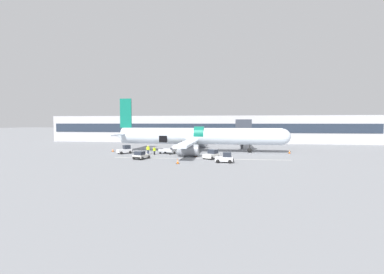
{
  "coord_description": "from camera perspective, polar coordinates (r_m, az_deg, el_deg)",
  "views": [
    {
      "loc": [
        6.89,
        -47.58,
        6.11
      ],
      "look_at": [
        -0.41,
        3.48,
        3.2
      ],
      "focal_mm": 24.0,
      "sensor_mm": 36.0,
      "label": 1
    }
  ],
  "objects": [
    {
      "name": "baggage_tug_rear",
      "position": [
        52.21,
        -14.66,
        -2.83
      ],
      "size": [
        2.86,
        2.91,
        1.67
      ],
      "color": "silver",
      "rests_on": "ground_plane"
    },
    {
      "name": "baggage_tug_spare",
      "position": [
        43.82,
        -11.29,
        -4.06
      ],
      "size": [
        2.61,
        3.14,
        1.35
      ],
      "color": "silver",
      "rests_on": "ground_plane"
    },
    {
      "name": "ground_crew_driver",
      "position": [
        47.65,
        -2.96,
        -3.03
      ],
      "size": [
        0.53,
        0.59,
        1.75
      ],
      "color": "#1E2338",
      "rests_on": "ground_plane"
    },
    {
      "name": "ground_crew_marshal",
      "position": [
        50.94,
        -0.25,
        -2.74
      ],
      "size": [
        0.5,
        0.49,
        1.55
      ],
      "color": "#1E2338",
      "rests_on": "ground_plane"
    },
    {
      "name": "baggage_tug_mid",
      "position": [
        43.44,
        4.4,
        -3.97
      ],
      "size": [
        2.85,
        3.24,
        1.56
      ],
      "color": "silver",
      "rests_on": "ground_plane"
    },
    {
      "name": "jet_bridge_stub",
      "position": [
        59.38,
        11.15,
        2.28
      ],
      "size": [
        3.33,
        10.87,
        6.78
      ],
      "color": "#4C4C51",
      "rests_on": "ground_plane"
    },
    {
      "name": "ground_crew_loader_a",
      "position": [
        49.24,
        -8.36,
        -2.99
      ],
      "size": [
        0.52,
        0.47,
        1.54
      ],
      "color": "black",
      "rests_on": "ground_plane"
    },
    {
      "name": "baggage_tug_lead",
      "position": [
        39.48,
        7.33,
        -4.7
      ],
      "size": [
        2.84,
        1.83,
        1.63
      ],
      "color": "silver",
      "rests_on": "ground_plane"
    },
    {
      "name": "apron_marking_line",
      "position": [
        43.48,
        1.8,
        -4.85
      ],
      "size": [
        29.98,
        1.15,
        0.01
      ],
      "color": "silver",
      "rests_on": "ground_plane"
    },
    {
      "name": "ground_crew_helper",
      "position": [
        50.77,
        -2.16,
        -2.69
      ],
      "size": [
        0.43,
        0.58,
        1.67
      ],
      "color": "#1E2338",
      "rests_on": "ground_plane"
    },
    {
      "name": "safety_cone_tail",
      "position": [
        56.63,
        -17.18,
        -2.83
      ],
      "size": [
        0.63,
        0.63,
        0.6
      ],
      "color": "black",
      "rests_on": "ground_plane"
    },
    {
      "name": "baggage_cart_loading",
      "position": [
        50.42,
        -5.31,
        -3.15
      ],
      "size": [
        4.14,
        2.78,
        1.14
      ],
      "color": "#B7BABF",
      "rests_on": "ground_plane"
    },
    {
      "name": "ground_crew_loader_b",
      "position": [
        50.0,
        -9.74,
        -2.76
      ],
      "size": [
        0.62,
        0.43,
        1.78
      ],
      "color": "#1E2338",
      "rests_on": "ground_plane"
    },
    {
      "name": "airplane",
      "position": [
        53.62,
        1.1,
        0.08
      ],
      "size": [
        36.93,
        30.36,
        11.29
      ],
      "color": "silver",
      "rests_on": "ground_plane"
    },
    {
      "name": "safety_cone_nose",
      "position": [
        54.27,
        20.86,
        -3.08
      ],
      "size": [
        0.54,
        0.54,
        0.74
      ],
      "color": "black",
      "rests_on": "ground_plane"
    },
    {
      "name": "terminal_strip",
      "position": [
        82.66,
        3.36,
        1.81
      ],
      "size": [
        98.8,
        12.83,
        8.16
      ],
      "color": "#B2B2B7",
      "rests_on": "ground_plane"
    },
    {
      "name": "safety_cone_engine_left",
      "position": [
        38.24,
        -3.19,
        -5.45
      ],
      "size": [
        0.5,
        0.5,
        0.73
      ],
      "color": "black",
      "rests_on": "ground_plane"
    },
    {
      "name": "ground_crew_supervisor",
      "position": [
        50.33,
        -1.11,
        -2.82
      ],
      "size": [
        0.46,
        0.53,
        1.54
      ],
      "color": "#2D2D33",
      "rests_on": "ground_plane"
    },
    {
      "name": "safety_cone_wingtip",
      "position": [
        46.42,
        0.82,
        -3.92
      ],
      "size": [
        0.62,
        0.62,
        0.71
      ],
      "color": "black",
      "rests_on": "ground_plane"
    },
    {
      "name": "ground_plane",
      "position": [
        48.46,
        -0.1,
        -4.02
      ],
      "size": [
        500.0,
        500.0,
        0.0
      ],
      "primitive_type": "plane",
      "color": "gray"
    }
  ]
}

